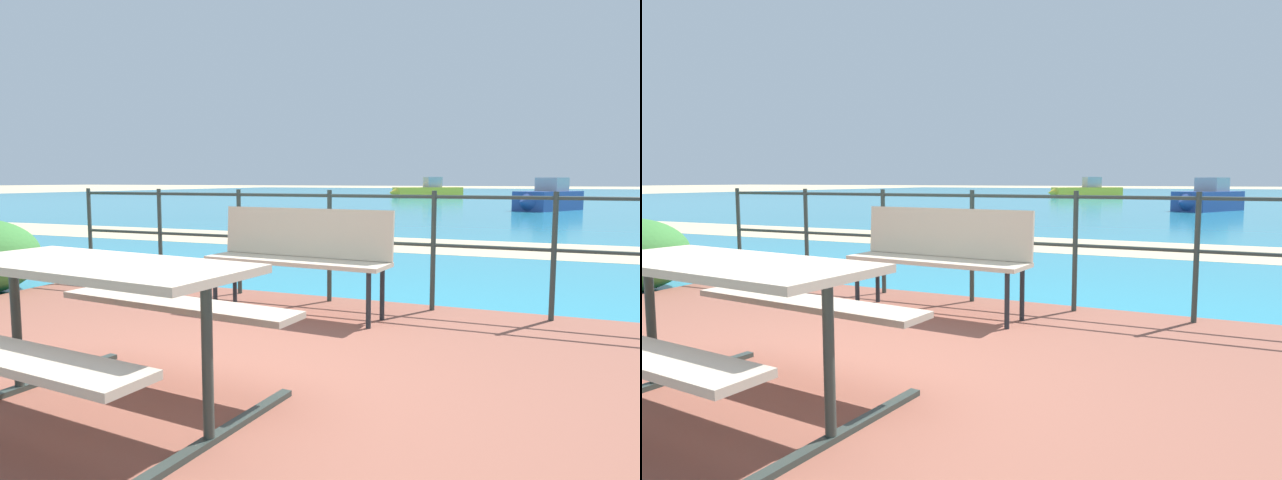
{
  "view_description": "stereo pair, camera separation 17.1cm",
  "coord_description": "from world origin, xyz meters",
  "views": [
    {
      "loc": [
        1.95,
        -2.53,
        1.21
      ],
      "look_at": [
        -0.02,
        2.22,
        0.67
      ],
      "focal_mm": 31.71,
      "sensor_mm": 36.0,
      "label": 1
    },
    {
      "loc": [
        2.1,
        -2.46,
        1.21
      ],
      "look_at": [
        -0.02,
        2.22,
        0.67
      ],
      "focal_mm": 31.71,
      "sensor_mm": 36.0,
      "label": 2
    }
  ],
  "objects": [
    {
      "name": "boat_mid",
      "position": [
        1.72,
        21.87,
        0.48
      ],
      "size": [
        2.66,
        3.58,
        1.31
      ],
      "rotation": [
        0.0,
        0.0,
        4.2
      ],
      "color": "#2D478C",
      "rests_on": "sea_water"
    },
    {
      "name": "park_bench",
      "position": [
        -0.07,
        1.88,
        0.61
      ],
      "size": [
        1.66,
        0.54,
        0.91
      ],
      "rotation": [
        0.0,
        0.0,
        -0.08
      ],
      "color": "#BCAD93",
      "rests_on": "patio_paving"
    },
    {
      "name": "picnic_table",
      "position": [
        -0.06,
        -0.46,
        0.64
      ],
      "size": [
        1.69,
        1.45,
        0.76
      ],
      "rotation": [
        0.0,
        0.0,
        -0.1
      ],
      "color": "tan",
      "rests_on": "patio_paving"
    },
    {
      "name": "beach_strip",
      "position": [
        0.0,
        7.82,
        0.01
      ],
      "size": [
        54.01,
        2.74,
        0.01
      ],
      "primitive_type": "cube",
      "rotation": [
        0.0,
        0.0,
        0.01
      ],
      "color": "tan",
      "rests_on": "ground"
    },
    {
      "name": "railing_fence",
      "position": [
        0.0,
        2.41,
        0.71
      ],
      "size": [
        5.94,
        0.04,
        1.06
      ],
      "color": "#2D3833",
      "rests_on": "patio_paving"
    },
    {
      "name": "patio_paving",
      "position": [
        0.0,
        0.0,
        0.03
      ],
      "size": [
        6.4,
        5.2,
        0.06
      ],
      "primitive_type": "cube",
      "color": "brown",
      "rests_on": "ground"
    },
    {
      "name": "sea_water",
      "position": [
        0.0,
        40.0,
        0.01
      ],
      "size": [
        90.0,
        90.0,
        0.01
      ],
      "primitive_type": "cube",
      "color": "teal",
      "rests_on": "ground"
    },
    {
      "name": "boat_near",
      "position": [
        -6.2,
        36.69,
        0.46
      ],
      "size": [
        4.75,
        4.04,
        1.43
      ],
      "rotation": [
        0.0,
        0.0,
        3.81
      ],
      "color": "yellow",
      "rests_on": "sea_water"
    },
    {
      "name": "ground_plane",
      "position": [
        0.0,
        0.0,
        0.0
      ],
      "size": [
        240.0,
        240.0,
        0.0
      ],
      "primitive_type": "plane",
      "color": "tan"
    }
  ]
}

